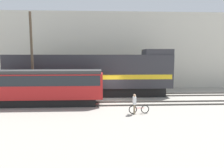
{
  "coord_description": "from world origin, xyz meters",
  "views": [
    {
      "loc": [
        -0.88,
        -21.61,
        4.54
      ],
      "look_at": [
        0.23,
        -0.6,
        1.8
      ],
      "focal_mm": 35.0,
      "sensor_mm": 36.0,
      "label": 1
    }
  ],
  "objects_px": {
    "freight_locomotive": "(91,74)",
    "utility_pole_left": "(32,57)",
    "bicycle": "(139,109)",
    "streetcar": "(44,85)",
    "person": "(134,102)"
  },
  "relations": [
    {
      "from": "freight_locomotive",
      "to": "utility_pole_left",
      "type": "distance_m",
      "value": 6.49
    },
    {
      "from": "freight_locomotive",
      "to": "bicycle",
      "type": "distance_m",
      "value": 9.07
    },
    {
      "from": "streetcar",
      "to": "utility_pole_left",
      "type": "height_order",
      "value": "utility_pole_left"
    },
    {
      "from": "person",
      "to": "utility_pole_left",
      "type": "distance_m",
      "value": 11.57
    },
    {
      "from": "freight_locomotive",
      "to": "utility_pole_left",
      "type": "relative_size",
      "value": 2.06
    },
    {
      "from": "streetcar",
      "to": "person",
      "type": "xyz_separation_m",
      "value": [
        7.77,
        -3.53,
        -0.89
      ]
    },
    {
      "from": "streetcar",
      "to": "bicycle",
      "type": "xyz_separation_m",
      "value": [
        8.16,
        -3.36,
        -1.51
      ]
    },
    {
      "from": "bicycle",
      "to": "person",
      "type": "height_order",
      "value": "person"
    },
    {
      "from": "bicycle",
      "to": "person",
      "type": "bearing_deg",
      "value": -156.71
    },
    {
      "from": "utility_pole_left",
      "to": "bicycle",
      "type": "bearing_deg",
      "value": -29.7
    },
    {
      "from": "freight_locomotive",
      "to": "bicycle",
      "type": "relative_size",
      "value": 11.05
    },
    {
      "from": "freight_locomotive",
      "to": "streetcar",
      "type": "xyz_separation_m",
      "value": [
        -4.12,
        -4.48,
        -0.59
      ]
    },
    {
      "from": "person",
      "to": "freight_locomotive",
      "type": "bearing_deg",
      "value": 114.5
    },
    {
      "from": "person",
      "to": "utility_pole_left",
      "type": "relative_size",
      "value": 0.18
    },
    {
      "from": "streetcar",
      "to": "person",
      "type": "relative_size",
      "value": 6.68
    }
  ]
}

